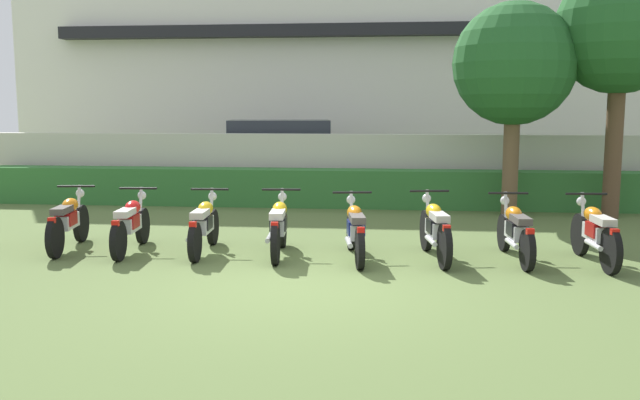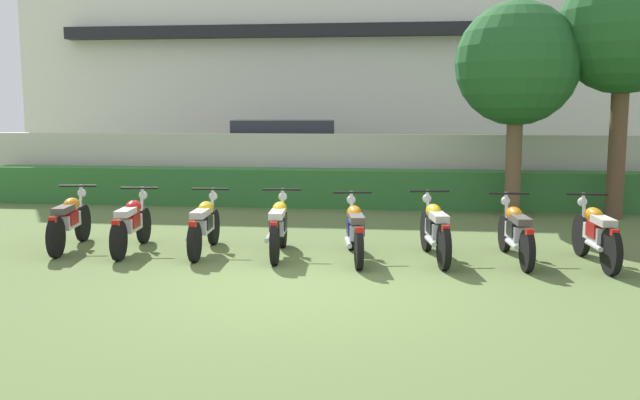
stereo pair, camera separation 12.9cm
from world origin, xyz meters
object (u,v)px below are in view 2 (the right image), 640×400
Objects in this scene: motorcycle_in_row_0 at (69,221)px; motorcycle_in_row_7 at (596,233)px; motorcycle_in_row_1 at (131,223)px; motorcycle_in_row_3 at (279,226)px; motorcycle_in_row_5 at (435,229)px; tree_near_inspector at (517,65)px; tree_far_side at (624,31)px; parked_car at (289,155)px; motorcycle_in_row_6 at (515,231)px; motorcycle_in_row_4 at (355,230)px; motorcycle_in_row_2 at (204,224)px.

motorcycle_in_row_7 reaches higher than motorcycle_in_row_0.
motorcycle_in_row_0 is 1.00× the size of motorcycle_in_row_1.
motorcycle_in_row_5 is (2.32, -0.02, 0.00)m from motorcycle_in_row_3.
tree_near_inspector reaches higher than motorcycle_in_row_3.
tree_far_side is 5.62m from motorcycle_in_row_7.
motorcycle_in_row_3 is (2.32, -0.02, 0.01)m from motorcycle_in_row_1.
motorcycle_in_row_3 is 4.57m from motorcycle_in_row_7.
parked_car is 9.61m from motorcycle_in_row_6.
tree_far_side is (2.00, -0.04, 0.64)m from tree_near_inspector.
motorcycle_in_row_3 is at bearing -133.68° from tree_near_inspector.
motorcycle_in_row_1 is 0.98× the size of motorcycle_in_row_6.
motorcycle_in_row_7 reaches higher than motorcycle_in_row_4.
motorcycle_in_row_7 is (5.74, -0.15, 0.02)m from motorcycle_in_row_2.
motorcycle_in_row_2 is at bearing 85.36° from motorcycle_in_row_6.
motorcycle_in_row_7 is (3.41, 0.02, 0.02)m from motorcycle_in_row_4.
tree_far_side is at bearing -57.39° from motorcycle_in_row_4.
motorcycle_in_row_0 is at bearing 85.12° from motorcycle_in_row_7.
motorcycle_in_row_7 is at bearing -98.47° from motorcycle_in_row_4.
motorcycle_in_row_3 is 2.32m from motorcycle_in_row_5.
motorcycle_in_row_6 is (-2.61, -4.21, -3.26)m from tree_far_side.
tree_near_inspector is at bearing -61.76° from motorcycle_in_row_1.
motorcycle_in_row_4 is 1.00× the size of motorcycle_in_row_5.
tree_near_inspector is 2.26× the size of motorcycle_in_row_4.
tree_near_inspector is at bearing -48.21° from motorcycle_in_row_3.
motorcycle_in_row_6 is at bearing -99.06° from motorcycle_in_row_0.
motorcycle_in_row_3 is at bearing -145.12° from tree_far_side.
tree_near_inspector is 2.33× the size of motorcycle_in_row_7.
parked_car is 7.06m from tree_near_inspector.
motorcycle_in_row_5 is 0.99× the size of motorcycle_in_row_6.
parked_car is 1.09× the size of tree_near_inspector.
motorcycle_in_row_3 is at bearing -89.72° from parked_car.
motorcycle_in_row_1 reaches higher than motorcycle_in_row_6.
motorcycle_in_row_3 reaches higher than motorcycle_in_row_1.
parked_car is 2.47× the size of motorcycle_in_row_5.
parked_car reaches higher than motorcycle_in_row_1.
motorcycle_in_row_5 is (5.68, -0.11, 0.01)m from motorcycle_in_row_0.
motorcycle_in_row_7 reaches higher than motorcycle_in_row_2.
motorcycle_in_row_7 is at bearing -63.72° from parked_car.
motorcycle_in_row_4 is at bearing -99.83° from motorcycle_in_row_3.
tree_near_inspector is 7.24m from motorcycle_in_row_2.
motorcycle_in_row_0 is at bearing 84.08° from motorcycle_in_row_3.
motorcycle_in_row_4 is at bearing -97.67° from motorcycle_in_row_2.
motorcycle_in_row_6 is at bearing -98.18° from tree_near_inspector.
motorcycle_in_row_5 is at bearing -95.15° from motorcycle_in_row_3.
motorcycle_in_row_0 is 1.02× the size of motorcycle_in_row_7.
motorcycle_in_row_7 is (4.57, -0.09, 0.00)m from motorcycle_in_row_3.
motorcycle_in_row_4 is (4.51, -0.19, -0.01)m from motorcycle_in_row_0.
tree_near_inspector reaches higher than motorcycle_in_row_2.
tree_far_side is 6.56m from motorcycle_in_row_5.
motorcycle_in_row_3 is 0.96× the size of motorcycle_in_row_6.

